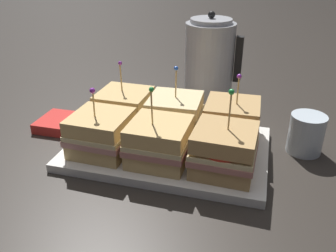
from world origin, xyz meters
name	(u,v)px	position (x,y,z in m)	size (l,w,h in m)	color
ground_plane	(168,152)	(0.00, 0.00, 0.00)	(6.00, 6.00, 0.00)	#2D2823
serving_platter	(168,148)	(0.00, 0.00, 0.01)	(0.42, 0.28, 0.02)	white
sandwich_front_left	(101,133)	(-0.12, -0.06, 0.06)	(0.12, 0.12, 0.14)	tan
sandwich_front_center	(159,142)	(0.00, -0.06, 0.06)	(0.12, 0.12, 0.16)	tan
sandwich_front_right	(224,150)	(0.13, -0.06, 0.06)	(0.12, 0.12, 0.16)	tan
sandwich_back_left	(125,109)	(-0.12, 0.06, 0.06)	(0.12, 0.12, 0.16)	tan
sandwich_back_center	(174,115)	(0.00, 0.06, 0.06)	(0.12, 0.12, 0.16)	beige
sandwich_back_right	(232,121)	(0.13, 0.06, 0.06)	(0.12, 0.13, 0.15)	tan
kettle_steel	(210,59)	(0.03, 0.35, 0.11)	(0.16, 0.14, 0.24)	#B7BABF
drinking_glass	(306,134)	(0.28, 0.08, 0.04)	(0.07, 0.07, 0.09)	silver
napkin_stack	(61,123)	(-0.29, 0.04, 0.01)	(0.10, 0.10, 0.02)	red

